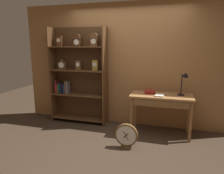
{
  "coord_description": "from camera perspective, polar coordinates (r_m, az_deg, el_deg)",
  "views": [
    {
      "loc": [
        0.89,
        -2.96,
        1.71
      ],
      "look_at": [
        -0.14,
        0.62,
        0.96
      ],
      "focal_mm": 32.89,
      "sensor_mm": 36.0,
      "label": 1
    }
  ],
  "objects": [
    {
      "name": "ground_plane",
      "position": [
        3.53,
        -0.69,
        -17.57
      ],
      "size": [
        10.0,
        10.0,
        0.0
      ],
      "primitive_type": "plane",
      "color": "#3D2D21"
    },
    {
      "name": "round_clock_large",
      "position": [
        3.56,
        4.0,
        -13.36
      ],
      "size": [
        0.39,
        0.11,
        0.43
      ],
      "color": "brown",
      "rests_on": "ground"
    },
    {
      "name": "back_wood_panel",
      "position": [
        4.43,
        4.38,
        6.07
      ],
      "size": [
        4.8,
        0.05,
        2.6
      ],
      "primitive_type": "cube",
      "color": "#9E6B3D",
      "rests_on": "ground"
    },
    {
      "name": "bookshelf",
      "position": [
        4.63,
        -9.46,
        3.45
      ],
      "size": [
        1.27,
        0.33,
        2.11
      ],
      "color": "brown",
      "rests_on": "ground"
    },
    {
      "name": "workbench",
      "position": [
        4.04,
        13.5,
        -3.7
      ],
      "size": [
        1.17,
        0.56,
        0.79
      ],
      "color": "#9E6B3D",
      "rests_on": "ground"
    },
    {
      "name": "desk_lamp",
      "position": [
        4.04,
        19.38,
        1.64
      ],
      "size": [
        0.19,
        0.19,
        0.47
      ],
      "color": "black",
      "rests_on": "workbench"
    },
    {
      "name": "open_repair_manual",
      "position": [
        3.94,
        13.13,
        -2.27
      ],
      "size": [
        0.18,
        0.24,
        0.02
      ],
      "primitive_type": "cube",
      "rotation": [
        0.0,
        0.0,
        -0.11
      ],
      "color": "silver",
      "rests_on": "workbench"
    },
    {
      "name": "toolbox_small",
      "position": [
        4.08,
        10.45,
        -1.33
      ],
      "size": [
        0.19,
        0.11,
        0.08
      ],
      "primitive_type": "cube",
      "color": "maroon",
      "rests_on": "workbench"
    }
  ]
}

